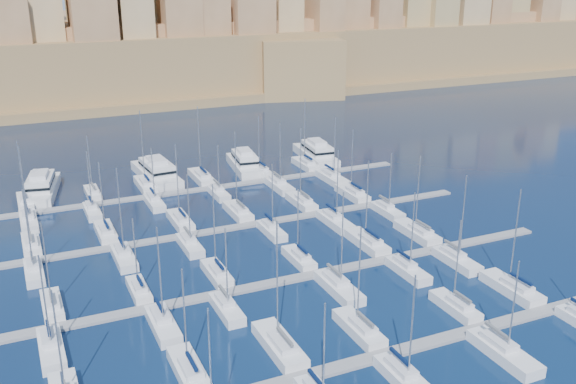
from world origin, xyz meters
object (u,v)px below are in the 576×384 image
motor_yacht_a (41,187)px  motor_yacht_b (157,172)px  sailboat_2 (280,345)px  motor_yacht_d (316,153)px  sailboat_4 (456,306)px  motor_yacht_c (244,163)px

motor_yacht_a → motor_yacht_b: (23.28, 0.69, -0.00)m
motor_yacht_b → sailboat_2: bearing=-91.8°
motor_yacht_d → motor_yacht_a: bearing=180.0°
sailboat_4 → motor_yacht_b: size_ratio=0.66×
sailboat_4 → motor_yacht_a: 84.61m
motor_yacht_a → motor_yacht_d: same height
sailboat_2 → motor_yacht_c: (21.64, 69.28, 0.95)m
motor_yacht_c → motor_yacht_d: same height
sailboat_4 → motor_yacht_b: (-22.67, 71.72, 1.00)m
motor_yacht_b → motor_yacht_c: bearing=-4.2°
motor_yacht_b → motor_yacht_d: bearing=-1.0°
motor_yacht_a → motor_yacht_b: 23.29m
motor_yacht_a → motor_yacht_d: 61.08m
sailboat_4 → motor_yacht_a: (-45.95, 71.04, 1.00)m
sailboat_2 → motor_yacht_c: sailboat_2 is taller
sailboat_2 → motor_yacht_d: size_ratio=0.91×
sailboat_2 → sailboat_4: (24.84, -1.01, -0.05)m
motor_yacht_c → motor_yacht_b: bearing=175.8°
motor_yacht_c → motor_yacht_d: bearing=2.3°
sailboat_4 → motor_yacht_a: sailboat_4 is taller
motor_yacht_b → motor_yacht_d: same height
motor_yacht_b → motor_yacht_c: (19.47, -1.43, 0.00)m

